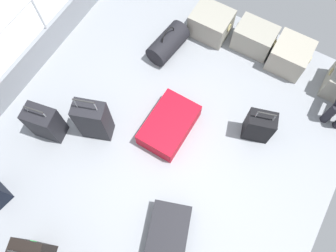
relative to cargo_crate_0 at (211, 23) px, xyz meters
name	(u,v)px	position (x,y,z in m)	size (l,w,h in m)	color
ground_plane	(156,155)	(0.30, -2.11, -0.23)	(4.40, 5.20, 0.06)	gray
gunwale_port	(21,74)	(-1.87, -2.11, 0.02)	(0.06, 5.20, 0.45)	gray
railing_port	(2,50)	(-1.87, -2.11, 0.58)	(0.04, 4.20, 1.02)	silver
cargo_crate_0	(211,23)	(0.00, 0.00, 0.00)	(0.60, 0.47, 0.40)	gray
cargo_crate_1	(254,38)	(0.67, 0.09, 0.00)	(0.60, 0.41, 0.39)	gray
cargo_crate_2	(290,56)	(1.23, 0.05, 0.00)	(0.54, 0.50, 0.41)	#9E9989
suitcase_2	(259,126)	(1.29, -1.19, 0.06)	(0.40, 0.32, 0.65)	black
suitcase_5	(94,120)	(-0.54, -2.21, 0.16)	(0.45, 0.35, 0.91)	black
suitcase_6	(45,123)	(-1.09, -2.53, 0.09)	(0.43, 0.33, 0.70)	black
suitcase_7	(169,125)	(0.27, -1.71, -0.07)	(0.54, 0.82, 0.27)	#B70C1E
suitcase_8	(168,236)	(0.95, -2.92, -0.09)	(0.67, 0.85, 0.21)	black
duffel_bag	(168,43)	(-0.39, -0.61, -0.03)	(0.41, 0.68, 0.48)	black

